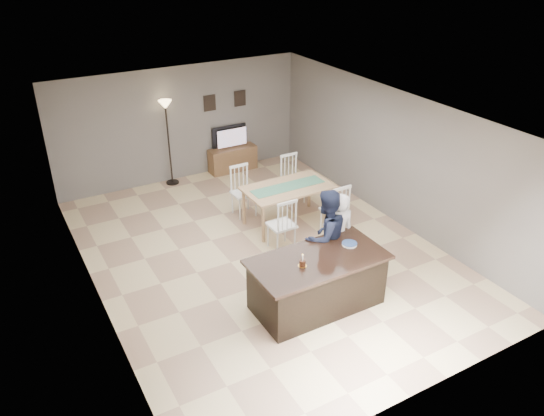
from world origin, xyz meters
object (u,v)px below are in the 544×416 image
kitchen_island (317,282)px  tv_console (233,159)px  television (231,137)px  birthday_cake (302,263)px  woman (337,236)px  floor_lamp (167,120)px  dining_table (288,193)px  man (326,237)px  plate_stack (349,244)px

kitchen_island → tv_console: size_ratio=1.79×
television → birthday_cake: size_ratio=4.37×
television → tv_console: bearing=90.0°
tv_console → television: (0.00, 0.07, 0.56)m
kitchen_island → woman: bearing=35.5°
woman → television: bearing=-84.4°
floor_lamp → television: bearing=1.8°
birthday_cake → floor_lamp: (-0.07, 5.65, 0.62)m
television → woman: (-0.43, -5.09, -0.07)m
television → dining_table: bearing=86.2°
tv_console → floor_lamp: (-1.60, 0.02, 1.27)m
television → floor_lamp: 1.75m
man → tv_console: bearing=-104.3°
plate_stack → tv_console: bearing=84.3°
floor_lamp → kitchen_island: bearing=-85.9°
dining_table → plate_stack: bearing=-98.1°
kitchen_island → plate_stack: size_ratio=8.71×
man → plate_stack: (0.13, -0.48, 0.07)m
kitchen_island → man: man is taller
television → dining_table: size_ratio=0.46×
tv_console → woman: size_ratio=0.76×
tv_console → dining_table: dining_table is taller
birthday_cake → floor_lamp: floor_lamp is taller
tv_console → birthday_cake: birthday_cake is taller
birthday_cake → man: bearing=35.7°
birthday_cake → dining_table: birthday_cake is taller
tv_console → floor_lamp: size_ratio=0.59×
floor_lamp → woman: bearing=-76.9°
woman → man: 0.25m
plate_stack → floor_lamp: 5.66m
kitchen_island → dining_table: bearing=68.7°
television → birthday_cake: 5.90m
kitchen_island → birthday_cake: bearing=-169.5°
tv_console → floor_lamp: 2.04m
dining_table → floor_lamp: size_ratio=0.99×
man → floor_lamp: floor_lamp is taller
man → television: bearing=-104.2°
man → birthday_cake: man is taller
television → man: size_ratio=0.54×
kitchen_island → woman: (0.77, 0.55, 0.34)m
television → man: bearing=82.4°
plate_stack → birthday_cake: bearing=-172.4°
tv_console → dining_table: bearing=-93.9°
plate_stack → dining_table: dining_table is taller
tv_console → woman: (-0.43, -5.02, 0.49)m
woman → tv_console: bearing=-84.4°
dining_table → floor_lamp: 3.46m
man → dining_table: man is taller
kitchen_island → birthday_cake: 0.60m
kitchen_island → birthday_cake: size_ratio=10.28×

